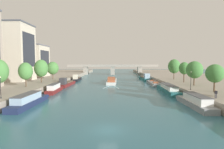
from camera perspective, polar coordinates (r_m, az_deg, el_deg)
name	(u,v)px	position (r m, az deg, el deg)	size (l,w,h in m)	color
ground_plane	(108,130)	(24.01, -1.34, -17.12)	(400.00, 400.00, 0.00)	#2D6070
quay_left	(29,80)	(86.15, -24.92, -1.52)	(36.00, 170.00, 1.90)	gray
quay_right	(196,80)	(85.51, 25.13, -1.57)	(36.00, 170.00, 1.90)	gray
barge_midriver	(112,81)	(75.01, -0.02, -1.97)	(4.20, 20.97, 2.90)	silver
wake_behind_barge	(111,87)	(61.75, -0.23, -4.06)	(5.60, 5.97, 0.03)	#A0CCD6
moored_boat_left_near	(29,100)	(39.56, -24.91, -7.48)	(2.88, 13.79, 2.49)	#1E284C
moored_boat_left_midway	(54,89)	(54.27, -17.79, -4.28)	(2.65, 11.76, 2.47)	maroon
moored_boat_left_downstream	(67,83)	(67.63, -14.21, -2.70)	(2.96, 15.21, 3.24)	maroon
moored_boat_left_second	(77,79)	(84.89, -11.10, -1.32)	(2.74, 13.35, 3.12)	black
moored_boat_right_midway	(195,102)	(38.54, 24.90, -7.78)	(2.82, 13.16, 2.49)	gray
moored_boat_right_gap_after	(168,89)	(53.42, 17.35, -4.42)	(3.27, 16.99, 2.40)	#23666B
moored_boat_right_upstream	(153,83)	(71.33, 12.99, -2.65)	(3.80, 16.32, 2.13)	gray
moored_boat_right_second	(145,78)	(89.09, 10.38, -1.04)	(3.70, 16.14, 3.35)	#23666B
tree_left_distant	(26,71)	(54.55, -25.73, 0.96)	(3.76, 3.76, 6.63)	brown
tree_left_far	(41,68)	(63.26, -21.54, 1.84)	(4.40, 4.40, 7.52)	brown
tree_left_end_of_row	(53,68)	(75.04, -18.29, 1.94)	(4.58, 4.58, 6.86)	brown
tree_right_nearest	(215,73)	(46.46, 29.81, 0.28)	(3.93, 3.93, 6.28)	brown
tree_right_midway	(194,70)	(56.69, 24.67, 1.35)	(4.63, 4.63, 7.00)	brown
tree_right_third	(184,68)	(63.95, 21.92, 1.84)	(3.38, 3.38, 6.74)	brown
tree_right_distant	(174,66)	(74.35, 19.10, 2.47)	(4.63, 4.63, 7.83)	brown
lamppost_left_bank	(0,86)	(39.21, -31.86, -3.20)	(0.28, 0.28, 4.10)	black
lamppost_right_bank	(191,80)	(47.79, 23.74, -1.50)	(0.28, 0.28, 4.49)	black
building_left_tall	(9,52)	(75.28, -29.79, 6.18)	(15.00, 11.74, 20.63)	beige
building_left_middle	(33,61)	(92.04, -23.77, 4.03)	(11.71, 13.19, 14.71)	beige
bridge_far	(113,68)	(121.56, 0.21, 1.98)	(60.59, 4.40, 6.96)	#9E998E
person_on_quay	(216,93)	(38.78, 30.08, -5.19)	(0.51, 0.29, 1.62)	#2D2D38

